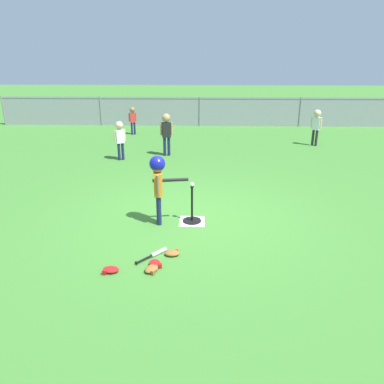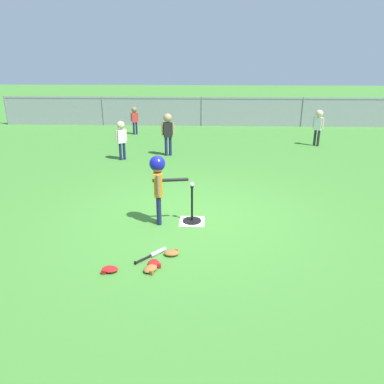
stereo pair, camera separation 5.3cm
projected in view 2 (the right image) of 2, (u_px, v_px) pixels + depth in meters
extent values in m
plane|color=#3D7A2D|center=(194.00, 217.00, 6.79)|extent=(60.00, 60.00, 0.00)
cube|color=white|center=(192.00, 221.00, 6.61)|extent=(0.44, 0.44, 0.01)
cylinder|color=black|center=(192.00, 221.00, 6.61)|extent=(0.32, 0.32, 0.03)
cylinder|color=black|center=(192.00, 204.00, 6.49)|extent=(0.04, 0.04, 0.63)
cylinder|color=black|center=(192.00, 187.00, 6.39)|extent=(0.06, 0.06, 0.02)
sphere|color=white|center=(192.00, 184.00, 6.37)|extent=(0.07, 0.07, 0.07)
cylinder|color=#191E4C|center=(159.00, 208.00, 6.51)|extent=(0.08, 0.08, 0.52)
cylinder|color=#191E4C|center=(159.00, 211.00, 6.40)|extent=(0.08, 0.08, 0.52)
cube|color=orange|center=(158.00, 184.00, 6.30)|extent=(0.17, 0.25, 0.40)
cylinder|color=#8C6647|center=(158.00, 180.00, 6.42)|extent=(0.06, 0.06, 0.34)
cylinder|color=#8C6647|center=(158.00, 185.00, 6.16)|extent=(0.06, 0.06, 0.34)
sphere|color=#8C6647|center=(157.00, 165.00, 6.19)|extent=(0.23, 0.23, 0.23)
sphere|color=#141999|center=(157.00, 164.00, 6.18)|extent=(0.26, 0.26, 0.26)
cylinder|color=black|center=(170.00, 180.00, 6.30)|extent=(0.60, 0.15, 0.06)
cylinder|color=#191E4C|center=(170.00, 146.00, 10.80)|extent=(0.08, 0.08, 0.53)
cylinder|color=#191E4C|center=(166.00, 146.00, 10.78)|extent=(0.08, 0.08, 0.53)
cube|color=black|center=(168.00, 130.00, 10.63)|extent=(0.26, 0.18, 0.42)
cylinder|color=tan|center=(173.00, 129.00, 10.64)|extent=(0.06, 0.06, 0.36)
cylinder|color=tan|center=(163.00, 129.00, 10.60)|extent=(0.06, 0.06, 0.36)
sphere|color=tan|center=(168.00, 118.00, 10.51)|extent=(0.24, 0.24, 0.24)
cylinder|color=#262626|center=(318.00, 138.00, 11.90)|extent=(0.08, 0.08, 0.51)
cylinder|color=#262626|center=(315.00, 138.00, 11.96)|extent=(0.08, 0.08, 0.51)
cube|color=white|center=(318.00, 124.00, 11.77)|extent=(0.26, 0.23, 0.39)
cylinder|color=beige|center=(323.00, 123.00, 11.69)|extent=(0.06, 0.06, 0.34)
cylinder|color=beige|center=(314.00, 122.00, 11.84)|extent=(0.06, 0.06, 0.34)
sphere|color=beige|center=(319.00, 113.00, 11.66)|extent=(0.22, 0.22, 0.22)
cylinder|color=#191E4C|center=(124.00, 151.00, 10.39)|extent=(0.07, 0.07, 0.48)
cylinder|color=#191E4C|center=(120.00, 152.00, 10.34)|extent=(0.07, 0.07, 0.48)
cube|color=white|center=(121.00, 136.00, 10.22)|extent=(0.25, 0.21, 0.37)
cylinder|color=beige|center=(126.00, 135.00, 10.26)|extent=(0.05, 0.05, 0.32)
cylinder|color=beige|center=(116.00, 136.00, 10.16)|extent=(0.05, 0.05, 0.32)
sphere|color=beige|center=(121.00, 125.00, 10.12)|extent=(0.21, 0.21, 0.21)
cylinder|color=#191E4C|center=(137.00, 128.00, 13.66)|extent=(0.07, 0.07, 0.44)
cylinder|color=#191E4C|center=(134.00, 128.00, 13.63)|extent=(0.07, 0.07, 0.44)
cube|color=red|center=(135.00, 117.00, 13.51)|extent=(0.22, 0.17, 0.34)
cylinder|color=#8C6647|center=(138.00, 117.00, 13.53)|extent=(0.05, 0.05, 0.29)
cylinder|color=#8C6647|center=(131.00, 117.00, 13.47)|extent=(0.05, 0.05, 0.29)
sphere|color=#8C6647|center=(134.00, 110.00, 13.41)|extent=(0.19, 0.19, 0.19)
cylinder|color=silver|center=(158.00, 252.00, 5.53)|extent=(0.23, 0.25, 0.06)
cylinder|color=black|center=(143.00, 259.00, 5.34)|extent=(0.21, 0.23, 0.03)
cylinder|color=black|center=(135.00, 263.00, 5.25)|extent=(0.05, 0.04, 0.05)
ellipsoid|color=#B21919|center=(154.00, 263.00, 5.22)|extent=(0.20, 0.25, 0.07)
cube|color=#B21919|center=(159.00, 265.00, 5.17)|extent=(0.05, 0.06, 0.06)
ellipsoid|color=brown|center=(171.00, 253.00, 5.49)|extent=(0.23, 0.17, 0.07)
cube|color=brown|center=(176.00, 251.00, 5.56)|extent=(0.05, 0.04, 0.06)
ellipsoid|color=brown|center=(150.00, 269.00, 5.10)|extent=(0.25, 0.27, 0.07)
cube|color=brown|center=(152.00, 272.00, 5.01)|extent=(0.06, 0.06, 0.06)
ellipsoid|color=#B21919|center=(110.00, 269.00, 5.08)|extent=(0.23, 0.17, 0.07)
cube|color=#B21919|center=(103.00, 272.00, 5.02)|extent=(0.05, 0.04, 0.06)
cylinder|color=slate|center=(6.00, 110.00, 15.41)|extent=(0.06, 0.06, 1.15)
cylinder|color=slate|center=(103.00, 111.00, 15.26)|extent=(0.06, 0.06, 1.15)
cylinder|color=slate|center=(202.00, 112.00, 15.12)|extent=(0.06, 0.06, 1.15)
cylinder|color=slate|center=(302.00, 112.00, 14.97)|extent=(0.06, 0.06, 1.15)
cube|color=gray|center=(202.00, 98.00, 14.94)|extent=(16.00, 0.03, 0.03)
cube|color=gray|center=(202.00, 112.00, 15.12)|extent=(16.00, 0.01, 1.15)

